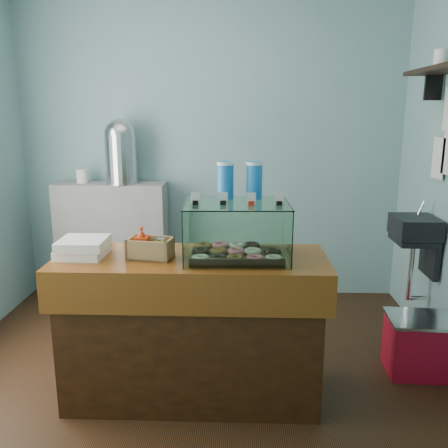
{
  "coord_description": "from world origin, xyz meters",
  "views": [
    {
      "loc": [
        0.29,
        -2.9,
        1.73
      ],
      "look_at": [
        0.19,
        -0.15,
        1.08
      ],
      "focal_mm": 38.0,
      "sensor_mm": 36.0,
      "label": 1
    }
  ],
  "objects_px": {
    "counter": "(192,327)",
    "display_case": "(237,228)",
    "red_cooler": "(421,345)",
    "coffee_urn": "(121,150)"
  },
  "relations": [
    {
      "from": "counter",
      "to": "display_case",
      "type": "bearing_deg",
      "value": 6.17
    },
    {
      "from": "counter",
      "to": "display_case",
      "type": "relative_size",
      "value": 2.61
    },
    {
      "from": "counter",
      "to": "red_cooler",
      "type": "relative_size",
      "value": 3.42
    },
    {
      "from": "counter",
      "to": "red_cooler",
      "type": "height_order",
      "value": "counter"
    },
    {
      "from": "coffee_urn",
      "to": "red_cooler",
      "type": "height_order",
      "value": "coffee_urn"
    },
    {
      "from": "display_case",
      "to": "red_cooler",
      "type": "xyz_separation_m",
      "value": [
        1.24,
        0.28,
        -0.87
      ]
    },
    {
      "from": "coffee_urn",
      "to": "red_cooler",
      "type": "bearing_deg",
      "value": -28.5
    },
    {
      "from": "counter",
      "to": "red_cooler",
      "type": "distance_m",
      "value": 1.56
    },
    {
      "from": "display_case",
      "to": "coffee_urn",
      "type": "relative_size",
      "value": 1.07
    },
    {
      "from": "counter",
      "to": "coffee_urn",
      "type": "relative_size",
      "value": 2.79
    }
  ]
}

